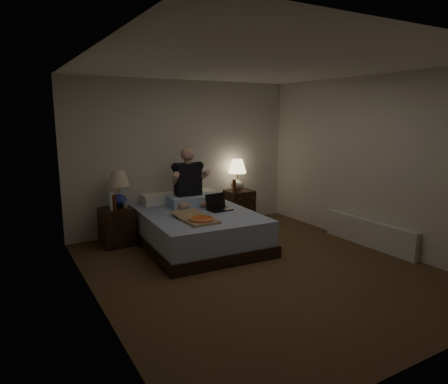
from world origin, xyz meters
TOP-DOWN VIEW (x-y plane):
  - floor at (0.00, 0.00)m, footprint 4.00×4.50m
  - ceiling at (0.00, 0.00)m, footprint 4.00×4.50m
  - wall_back at (0.00, 2.25)m, footprint 4.00×0.00m
  - wall_front at (0.00, -2.25)m, footprint 4.00×0.00m
  - wall_left at (-2.00, 0.00)m, footprint 0.00×4.50m
  - wall_right at (2.00, 0.00)m, footprint 0.00×4.50m
  - bed at (-0.26, 1.27)m, footprint 1.64×2.13m
  - nightstand_left at (-1.31, 1.84)m, footprint 0.47×0.43m
  - nightstand_right at (0.98, 2.03)m, footprint 0.47×0.43m
  - lamp_left at (-1.23, 1.90)m, footprint 0.34×0.34m
  - lamp_right at (0.94, 2.05)m, footprint 0.41×0.41m
  - water_bottle at (-1.39, 1.74)m, footprint 0.07×0.07m
  - soda_can at (-1.19, 1.77)m, footprint 0.07×0.07m
  - beer_bottle_left at (-1.36, 1.71)m, footprint 0.06×0.06m
  - beer_bottle_right at (0.79, 1.91)m, footprint 0.06×0.06m
  - person at (-0.18, 1.69)m, footprint 0.70×0.57m
  - laptop at (0.08, 1.16)m, footprint 0.37×0.31m
  - pizza_box at (-0.48, 0.69)m, footprint 0.42×0.77m
  - radiator at (1.93, -0.08)m, footprint 0.10×1.60m

SIDE VIEW (x-z plane):
  - floor at x=0.00m, z-range 0.00..0.00m
  - radiator at x=1.93m, z-range 0.00..0.40m
  - bed at x=-0.26m, z-range 0.00..0.51m
  - nightstand_left at x=-1.31m, z-range 0.00..0.58m
  - nightstand_right at x=0.98m, z-range 0.00..0.59m
  - pizza_box at x=-0.48m, z-range 0.51..0.59m
  - soda_can at x=-1.19m, z-range 0.58..0.68m
  - laptop at x=0.08m, z-range 0.51..0.75m
  - beer_bottle_left at x=-1.36m, z-range 0.58..0.81m
  - water_bottle at x=-1.39m, z-range 0.58..0.83m
  - beer_bottle_right at x=0.79m, z-range 0.59..0.82m
  - lamp_left at x=-1.23m, z-range 0.58..1.14m
  - lamp_right at x=0.94m, z-range 0.59..1.15m
  - person at x=-0.18m, z-range 0.51..1.44m
  - wall_back at x=0.00m, z-range 0.00..2.50m
  - wall_front at x=0.00m, z-range 0.00..2.50m
  - wall_left at x=-2.00m, z-range 0.00..2.50m
  - wall_right at x=2.00m, z-range 0.00..2.50m
  - ceiling at x=0.00m, z-range 2.50..2.50m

